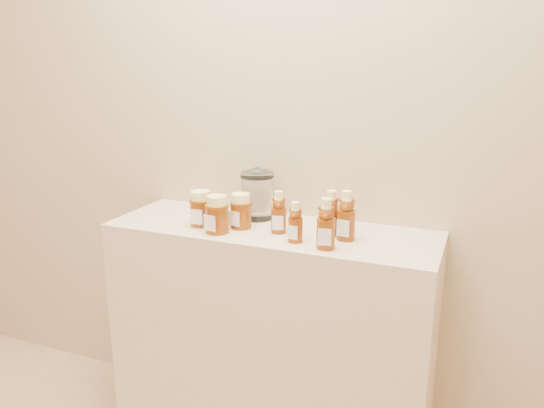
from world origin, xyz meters
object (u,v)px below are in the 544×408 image
at_px(bear_bottle_front_left, 296,219).
at_px(glass_canister, 257,193).
at_px(display_table, 271,339).
at_px(honey_jar_left, 201,208).
at_px(bear_bottle_back_left, 279,209).

distance_m(bear_bottle_front_left, glass_canister, 0.30).
relative_size(display_table, honey_jar_left, 9.23).
xyz_separation_m(bear_bottle_front_left, honey_jar_left, (-0.38, 0.04, -0.01)).
bearing_deg(display_table, glass_canister, 135.29).
distance_m(bear_bottle_back_left, glass_canister, 0.19).
bearing_deg(bear_bottle_back_left, display_table, 126.66).
xyz_separation_m(honey_jar_left, glass_canister, (0.15, 0.16, 0.03)).
xyz_separation_m(display_table, glass_canister, (-0.10, 0.10, 0.55)).
bearing_deg(honey_jar_left, bear_bottle_back_left, 3.08).
xyz_separation_m(bear_bottle_back_left, bear_bottle_front_left, (0.09, -0.07, -0.01)).
xyz_separation_m(display_table, honey_jar_left, (-0.25, -0.07, 0.52)).
xyz_separation_m(display_table, bear_bottle_front_left, (0.13, -0.10, 0.53)).
relative_size(honey_jar_left, glass_canister, 0.66).
relative_size(display_table, bear_bottle_back_left, 7.06).
height_order(display_table, bear_bottle_back_left, bear_bottle_back_left).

